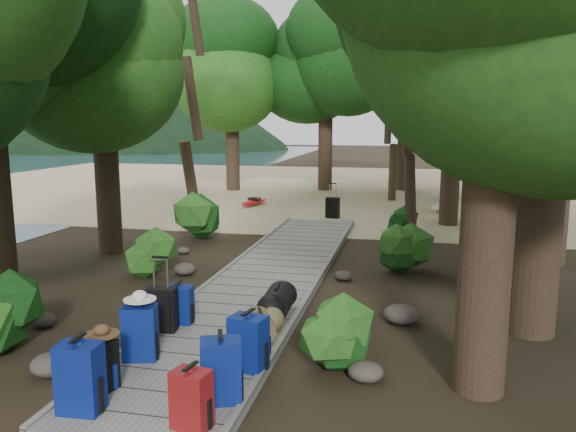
% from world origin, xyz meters
% --- Properties ---
extents(ground, '(120.00, 120.00, 0.00)m').
position_xyz_m(ground, '(0.00, 0.00, 0.00)').
color(ground, '#312418').
rests_on(ground, ground).
extents(sand_beach, '(40.00, 22.00, 0.02)m').
position_xyz_m(sand_beach, '(0.00, 16.00, 0.01)').
color(sand_beach, tan).
rests_on(sand_beach, ground).
extents(distant_hill, '(32.00, 16.00, 12.00)m').
position_xyz_m(distant_hill, '(-40.00, 48.00, 0.00)').
color(distant_hill, black).
rests_on(distant_hill, ground).
extents(boardwalk, '(2.00, 12.00, 0.12)m').
position_xyz_m(boardwalk, '(0.00, 1.00, 0.06)').
color(boardwalk, gray).
rests_on(boardwalk, ground).
extents(backpack_left_a, '(0.45, 0.33, 0.80)m').
position_xyz_m(backpack_left_a, '(-0.60, -4.56, 0.52)').
color(backpack_left_a, navy).
rests_on(backpack_left_a, boardwalk).
extents(backpack_left_b, '(0.40, 0.34, 0.63)m').
position_xyz_m(backpack_left_b, '(-0.68, -4.05, 0.43)').
color(backpack_left_b, black).
rests_on(backpack_left_b, boardwalk).
extents(backpack_left_c, '(0.47, 0.38, 0.76)m').
position_xyz_m(backpack_left_c, '(-0.61, -3.25, 0.50)').
color(backpack_left_c, navy).
rests_on(backpack_left_c, boardwalk).
extents(backpack_left_d, '(0.43, 0.33, 0.61)m').
position_xyz_m(backpack_left_d, '(-0.66, -1.95, 0.43)').
color(backpack_left_d, navy).
rests_on(backpack_left_d, boardwalk).
extents(backpack_right_a, '(0.40, 0.32, 0.64)m').
position_xyz_m(backpack_right_a, '(0.62, -4.60, 0.44)').
color(backpack_right_a, maroon).
rests_on(backpack_right_a, boardwalk).
extents(backpack_right_b, '(0.50, 0.42, 0.76)m').
position_xyz_m(backpack_right_b, '(0.72, -4.05, 0.50)').
color(backpack_right_b, navy).
rests_on(backpack_right_b, boardwalk).
extents(backpack_right_c, '(0.48, 0.39, 0.73)m').
position_xyz_m(backpack_right_c, '(0.78, -3.23, 0.48)').
color(backpack_right_c, navy).
rests_on(backpack_right_c, boardwalk).
extents(backpack_right_d, '(0.39, 0.32, 0.52)m').
position_xyz_m(backpack_right_d, '(0.76, -2.81, 0.38)').
color(backpack_right_d, '#384119').
rests_on(backpack_right_d, boardwalk).
extents(duffel_right_khaki, '(0.54, 0.64, 0.36)m').
position_xyz_m(duffel_right_khaki, '(0.67, -2.28, 0.30)').
color(duffel_right_khaki, brown).
rests_on(duffel_right_khaki, boardwalk).
extents(duffel_right_black, '(0.48, 0.73, 0.44)m').
position_xyz_m(duffel_right_black, '(0.68, -1.34, 0.34)').
color(duffel_right_black, black).
rests_on(duffel_right_black, boardwalk).
extents(suitcase_on_boardwalk, '(0.43, 0.27, 0.63)m').
position_xyz_m(suitcase_on_boardwalk, '(-0.76, -2.31, 0.43)').
color(suitcase_on_boardwalk, black).
rests_on(suitcase_on_boardwalk, boardwalk).
extents(lone_suitcase_on_sand, '(0.45, 0.31, 0.64)m').
position_xyz_m(lone_suitcase_on_sand, '(0.21, 8.03, 0.34)').
color(lone_suitcase_on_sand, black).
rests_on(lone_suitcase_on_sand, sand_beach).
extents(hat_brown, '(0.39, 0.39, 0.12)m').
position_xyz_m(hat_brown, '(-0.64, -4.05, 0.80)').
color(hat_brown, '#51351E').
rests_on(hat_brown, backpack_left_b).
extents(hat_white, '(0.40, 0.40, 0.13)m').
position_xyz_m(hat_white, '(-0.60, -3.23, 0.95)').
color(hat_white, silver).
rests_on(hat_white, backpack_left_c).
extents(kayak, '(1.51, 3.66, 0.36)m').
position_xyz_m(kayak, '(-2.92, 10.01, 0.20)').
color(kayak, red).
rests_on(kayak, sand_beach).
extents(sun_lounger, '(0.91, 1.76, 0.54)m').
position_xyz_m(sun_lounger, '(3.62, 10.04, 0.29)').
color(sun_lounger, silver).
rests_on(sun_lounger, sand_beach).
extents(tree_right_a, '(4.95, 4.95, 8.25)m').
position_xyz_m(tree_right_a, '(3.44, -2.96, 4.12)').
color(tree_right_a, black).
rests_on(tree_right_a, ground).
extents(tree_right_c, '(5.03, 5.03, 8.70)m').
position_xyz_m(tree_right_c, '(3.90, 1.55, 4.35)').
color(tree_right_c, black).
rests_on(tree_right_c, ground).
extents(tree_right_d, '(5.50, 5.50, 10.08)m').
position_xyz_m(tree_right_d, '(5.54, 3.44, 5.04)').
color(tree_right_d, black).
rests_on(tree_right_d, ground).
extents(tree_right_e, '(4.36, 4.36, 7.84)m').
position_xyz_m(tree_right_e, '(3.71, 7.62, 3.92)').
color(tree_right_e, black).
rests_on(tree_right_e, ground).
extents(tree_right_f, '(6.29, 6.29, 11.24)m').
position_xyz_m(tree_right_f, '(6.45, 9.18, 5.62)').
color(tree_right_f, black).
rests_on(tree_right_f, ground).
extents(tree_left_c, '(4.50, 4.50, 7.83)m').
position_xyz_m(tree_left_c, '(-4.23, 2.35, 3.91)').
color(tree_left_c, black).
rests_on(tree_left_c, ground).
extents(tree_back_a, '(5.12, 5.12, 8.87)m').
position_xyz_m(tree_back_a, '(-1.13, 15.15, 4.43)').
color(tree_back_a, black).
rests_on(tree_back_a, ground).
extents(tree_back_b, '(5.65, 5.65, 10.08)m').
position_xyz_m(tree_back_b, '(2.30, 15.92, 5.04)').
color(tree_back_b, black).
rests_on(tree_back_b, ground).
extents(tree_back_c, '(4.72, 4.72, 8.50)m').
position_xyz_m(tree_back_c, '(5.43, 14.91, 4.25)').
color(tree_back_c, black).
rests_on(tree_back_c, ground).
extents(tree_back_d, '(5.09, 5.09, 8.49)m').
position_xyz_m(tree_back_d, '(-5.09, 14.25, 4.24)').
color(tree_back_d, black).
rests_on(tree_back_d, ground).
extents(palm_right_a, '(3.87, 3.87, 6.60)m').
position_xyz_m(palm_right_a, '(2.78, 5.35, 3.30)').
color(palm_right_a, '#103B12').
rests_on(palm_right_a, ground).
extents(palm_right_b, '(4.02, 4.02, 7.77)m').
position_xyz_m(palm_right_b, '(5.26, 11.12, 3.89)').
color(palm_right_b, '#103B12').
rests_on(palm_right_b, ground).
extents(palm_right_c, '(4.08, 4.08, 6.48)m').
position_xyz_m(palm_right_c, '(2.11, 12.64, 3.24)').
color(palm_right_c, '#103B12').
rests_on(palm_right_c, ground).
extents(palm_left_a, '(4.62, 4.62, 7.35)m').
position_xyz_m(palm_left_a, '(-4.14, 6.78, 3.67)').
color(palm_left_a, '#103B12').
rests_on(palm_left_a, ground).
extents(rock_left_a, '(0.50, 0.45, 0.28)m').
position_xyz_m(rock_left_a, '(-1.58, -3.69, 0.14)').
color(rock_left_a, '#4C473F').
rests_on(rock_left_a, ground).
extents(rock_left_b, '(0.39, 0.35, 0.22)m').
position_xyz_m(rock_left_b, '(-2.71, -2.27, 0.11)').
color(rock_left_b, '#4C473F').
rests_on(rock_left_b, ground).
extents(rock_left_c, '(0.44, 0.40, 0.24)m').
position_xyz_m(rock_left_c, '(-1.76, 0.87, 0.12)').
color(rock_left_c, '#4C473F').
rests_on(rock_left_c, ground).
extents(rock_left_d, '(0.28, 0.25, 0.15)m').
position_xyz_m(rock_left_d, '(-2.50, 2.55, 0.08)').
color(rock_left_d, '#4C473F').
rests_on(rock_left_d, ground).
extents(rock_right_a, '(0.43, 0.38, 0.24)m').
position_xyz_m(rock_right_a, '(2.16, -3.01, 0.12)').
color(rock_right_a, '#4C473F').
rests_on(rock_right_a, ground).
extents(rock_right_b, '(0.54, 0.49, 0.30)m').
position_xyz_m(rock_right_b, '(2.53, -0.97, 0.15)').
color(rock_right_b, '#4C473F').
rests_on(rock_right_b, ground).
extents(rock_right_c, '(0.34, 0.31, 0.19)m').
position_xyz_m(rock_right_c, '(1.38, 1.18, 0.09)').
color(rock_right_c, '#4C473F').
rests_on(rock_right_c, ground).
extents(shrub_left_b, '(1.01, 1.01, 0.91)m').
position_xyz_m(shrub_left_b, '(-2.36, 0.63, 0.45)').
color(shrub_left_b, '#1E4F17').
rests_on(shrub_left_b, ground).
extents(shrub_left_c, '(1.37, 1.37, 1.24)m').
position_xyz_m(shrub_left_c, '(-2.65, 4.10, 0.62)').
color(shrub_left_c, '#1E4F17').
rests_on(shrub_left_c, ground).
extents(shrub_right_a, '(0.87, 0.87, 0.78)m').
position_xyz_m(shrub_right_a, '(1.88, -2.68, 0.39)').
color(shrub_right_a, '#1E4F17').
rests_on(shrub_right_a, ground).
extents(shrub_right_b, '(1.15, 1.15, 1.03)m').
position_xyz_m(shrub_right_b, '(2.54, 2.08, 0.52)').
color(shrub_right_b, '#1E4F17').
rests_on(shrub_right_b, ground).
extents(shrub_right_c, '(0.79, 0.79, 0.71)m').
position_xyz_m(shrub_right_c, '(2.34, 5.50, 0.36)').
color(shrub_right_c, '#1E4F17').
rests_on(shrub_right_c, ground).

